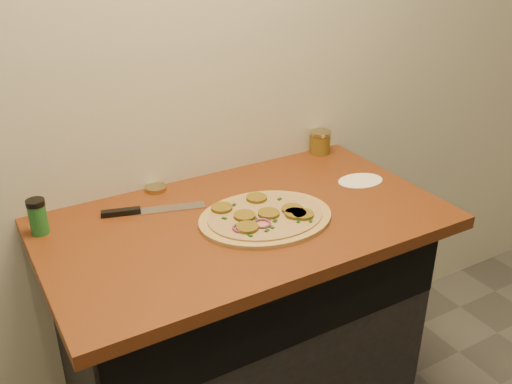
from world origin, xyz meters
TOP-DOWN VIEW (x-y plane):
  - cabinet at (0.00, 1.45)m, footprint 1.10×0.60m
  - countertop at (0.00, 1.42)m, footprint 1.20×0.70m
  - pizza at (0.04, 1.37)m, footprint 0.43×0.43m
  - chefs_knife at (-0.25, 1.60)m, footprint 0.31×0.12m
  - mason_jar_lid at (-0.17, 1.72)m, footprint 0.08×0.08m
  - salsa_jar at (0.49, 1.71)m, footprint 0.08×0.08m
  - spice_shaker at (-0.55, 1.63)m, footprint 0.05×0.05m
  - flour_spill at (0.46, 1.44)m, footprint 0.18×0.18m

SIDE VIEW (x-z plane):
  - cabinet at x=0.00m, z-range 0.00..0.86m
  - countertop at x=0.00m, z-range 0.86..0.90m
  - flour_spill at x=0.46m, z-range 0.90..0.90m
  - chefs_knife at x=-0.25m, z-range 0.90..0.91m
  - mason_jar_lid at x=-0.17m, z-range 0.90..0.91m
  - pizza at x=0.04m, z-range 0.90..0.92m
  - salsa_jar at x=0.49m, z-range 0.90..0.99m
  - spice_shaker at x=-0.55m, z-range 0.90..1.01m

